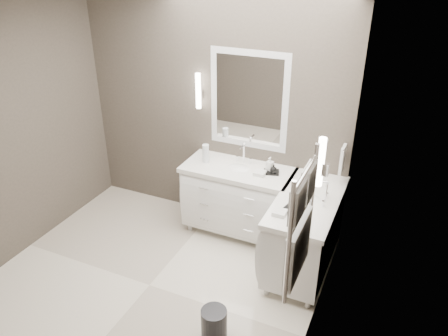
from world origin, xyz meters
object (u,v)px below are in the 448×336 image
at_px(vanity_right, 305,229).
at_px(waste_bin, 214,325).
at_px(towel_ladder, 300,229).
at_px(vanity_back, 238,196).

bearing_deg(vanity_right, waste_bin, -109.94).
distance_m(towel_ladder, waste_bin, 1.41).
bearing_deg(waste_bin, towel_ladder, -5.98).
height_order(vanity_right, waste_bin, vanity_right).
distance_m(vanity_back, vanity_right, 0.93).
xyz_separation_m(vanity_back, waste_bin, (0.43, -1.55, -0.33)).
bearing_deg(towel_ladder, vanity_right, 99.84).
relative_size(towel_ladder, waste_bin, 2.85).
distance_m(vanity_right, waste_bin, 1.35).
xyz_separation_m(vanity_right, waste_bin, (-0.45, -1.23, -0.33)).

